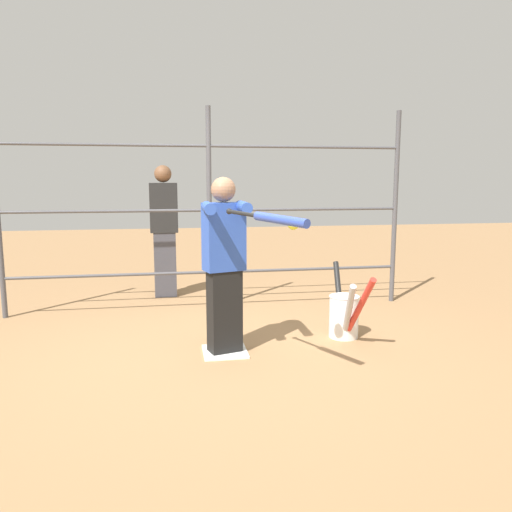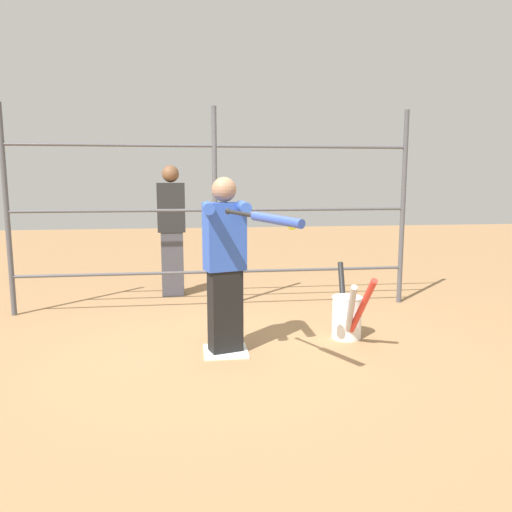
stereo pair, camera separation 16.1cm
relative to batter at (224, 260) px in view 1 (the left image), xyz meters
The scene contains 8 objects.
ground_plane 0.86m from the batter, 90.00° to the right, with size 24.00×24.00×0.00m, color #9E754C.
home_plate 0.85m from the batter, 90.00° to the right, with size 0.40×0.40×0.02m.
fence_backstop 1.65m from the batter, 90.00° to the right, with size 4.79×0.06×2.42m.
batter is the anchor object (origin of this frame).
baseball_bat_swinging 1.02m from the batter, 106.43° to the left, with size 0.48×0.81×0.10m.
softball_in_flight 0.77m from the batter, 138.33° to the left, with size 0.10×0.10×0.10m.
bat_bucket 1.40m from the batter, 168.24° to the right, with size 0.30×1.25×0.73m.
bystander_behind_fence 2.46m from the batter, 77.20° to the right, with size 0.36×0.23×1.76m.
Camera 1 is at (0.46, 4.37, 1.58)m, focal length 35.00 mm.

